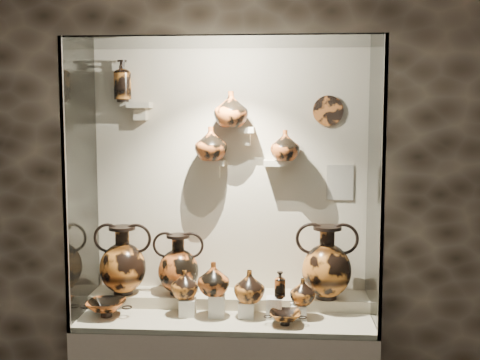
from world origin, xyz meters
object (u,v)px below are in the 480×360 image
jug_e (303,291)px  lekythos_small (280,283)px  amphora_left (123,260)px  ovoid_vase_a (211,143)px  amphora_mid (178,264)px  jug_b (214,278)px  jug_a (185,284)px  amphora_right (327,262)px  ovoid_vase_b (231,109)px  kylix_left (106,307)px  ovoid_vase_c (285,145)px  kylix_right (285,317)px  jug_c (249,286)px  lekythos_tall (122,78)px

jug_e → lekythos_small: lekythos_small is taller
amphora_left → ovoid_vase_a: ovoid_vase_a is taller
amphora_mid → jug_b: (0.24, -0.20, -0.03)m
lekythos_small → jug_a: bearing=171.9°
jug_b → lekythos_small: jug_b is taller
amphora_left → lekythos_small: (0.96, -0.18, -0.07)m
amphora_right → ovoid_vase_b: ovoid_vase_b is taller
ovoid_vase_b → kylix_left: bearing=-177.1°
ovoid_vase_a → ovoid_vase_c: ovoid_vase_a is taller
amphora_mid → ovoid_vase_a: bearing=-7.0°
lekythos_small → ovoid_vase_c: bearing=79.4°
jug_b → kylix_right: (0.41, -0.11, -0.18)m
jug_c → ovoid_vase_c: ovoid_vase_c is taller
kylix_right → amphora_right: bearing=29.9°
jug_a → lekythos_tall: 1.29m
lekythos_tall → ovoid_vase_a: lekythos_tall is taller
lekythos_small → kylix_right: (0.03, -0.10, -0.16)m
kylix_left → kylix_right: (1.03, -0.07, -0.01)m
amphora_mid → amphora_right: size_ratio=0.84×
kylix_right → jug_b: bearing=146.9°
lekythos_small → ovoid_vase_b: 1.06m
amphora_left → kylix_right: 1.05m
kylix_right → ovoid_vase_c: 1.00m
amphora_left → jug_c: size_ratio=2.27×
lekythos_tall → kylix_right: bearing=-5.9°
amphora_left → jug_e: amphora_left is taller
ovoid_vase_b → amphora_right: bearing=-26.6°
amphora_mid → jug_a: 0.20m
jug_e → jug_c: bearing=163.2°
lekythos_small → jug_b: bearing=174.0°
lekythos_tall → kylix_left: bearing=-80.2°
kylix_left → lekythos_tall: (0.03, 0.33, 1.32)m
jug_b → jug_e: jug_b is taller
ovoid_vase_a → amphora_mid: bearing=-170.5°
jug_b → lekythos_small: size_ratio=1.10×
kylix_right → lekythos_tall: 1.71m
amphora_right → jug_c: 0.49m
lekythos_tall → ovoid_vase_a: bearing=11.6°
amphora_right → kylix_left: amphora_right is taller
amphora_right → amphora_mid: bearing=-166.3°
jug_e → ovoid_vase_a: 1.03m
amphora_right → lekythos_small: amphora_right is taller
jug_b → ovoid_vase_b: bearing=91.1°
ovoid_vase_b → kylix_right: bearing=-66.2°
amphora_mid → ovoid_vase_c: bearing=-16.3°
amphora_left → ovoid_vase_b: 1.13m
jug_c → jug_e: jug_c is taller
jug_b → kylix_left: (-0.62, -0.04, -0.17)m
amphora_mid → jug_e: amphora_mid is taller
lekythos_small → ovoid_vase_c: size_ratio=0.95×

